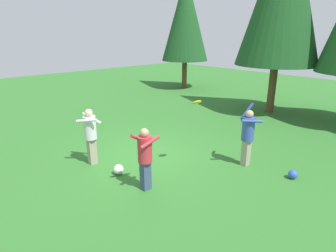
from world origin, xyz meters
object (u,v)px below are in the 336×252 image
object	(u,v)px
person_thrower	(248,133)
frisbee	(196,102)
person_catcher	(90,132)
ball_blue	(293,174)
ball_white	(119,169)
person_bystander	(145,154)
tree_far_left	(185,18)

from	to	relation	value
person_thrower	frisbee	bearing A→B (deg)	-0.00
person_thrower	person_catcher	xyz separation A→B (m)	(-3.04, -3.17, -0.00)
person_thrower	ball_blue	world-z (taller)	person_thrower
ball_white	ball_blue	bearing A→B (deg)	44.32
person_thrower	person_bystander	size ratio (longest dim) A/B	1.15
person_thrower	person_bystander	xyz separation A→B (m)	(-0.90, -2.91, -0.05)
person_thrower	tree_far_left	distance (m)	12.39
person_thrower	person_bystander	bearing A→B (deg)	19.65
person_catcher	tree_far_left	distance (m)	12.69
person_bystander	person_thrower	bearing A→B (deg)	-16.68
person_thrower	frisbee	distance (m)	1.73
person_bystander	ball_blue	distance (m)	3.90
frisbee	ball_blue	xyz separation A→B (m)	(2.17, 1.40, -1.76)
person_bystander	ball_white	size ratio (longest dim) A/B	5.81
person_catcher	ball_white	world-z (taller)	person_catcher
person_thrower	ball_white	bearing A→B (deg)	3.12
person_bystander	tree_far_left	world-z (taller)	tree_far_left
person_bystander	frisbee	world-z (taller)	frisbee
ball_white	person_bystander	bearing A→B (deg)	3.65
ball_blue	tree_far_left	xyz separation A→B (m)	(-10.75, 6.98, 4.36)
person_thrower	ball_white	world-z (taller)	person_thrower
person_thrower	person_bystander	world-z (taller)	person_thrower
person_bystander	frisbee	size ratio (longest dim) A/B	4.59
person_thrower	ball_blue	size ratio (longest dim) A/B	7.62
person_bystander	ball_blue	bearing A→B (deg)	-34.54
person_thrower	person_bystander	distance (m)	3.05
ball_white	ball_blue	size ratio (longest dim) A/B	1.14
person_bystander	ball_blue	size ratio (longest dim) A/B	6.60
person_thrower	ball_white	distance (m)	3.68
frisbee	ball_blue	world-z (taller)	frisbee
person_bystander	tree_far_left	bearing A→B (deg)	40.69
tree_far_left	ball_blue	bearing A→B (deg)	-32.99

